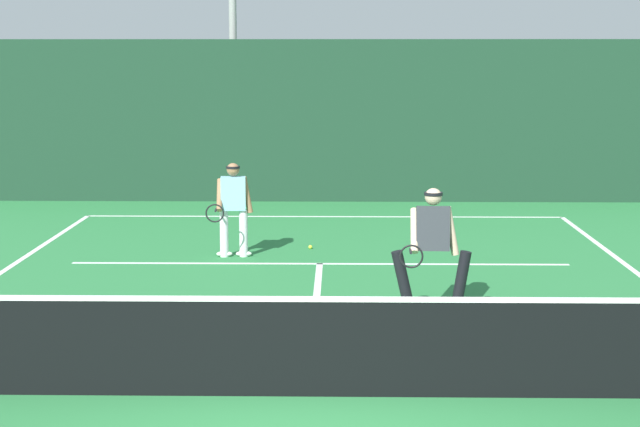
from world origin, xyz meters
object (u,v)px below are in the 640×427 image
(player_near, at_px, (432,245))
(tennis_ball_extra, at_px, (1,360))
(tennis_ball, at_px, (310,247))
(player_far, at_px, (233,206))

(player_near, xyz_separation_m, tennis_ball_extra, (-4.81, -2.25, -0.85))
(player_near, bearing_deg, tennis_ball, -66.66)
(tennis_ball, height_order, tennis_ball_extra, same)
(player_far, height_order, tennis_ball, player_far)
(player_far, bearing_deg, tennis_ball_extra, 68.30)
(tennis_ball, bearing_deg, tennis_ball_extra, -115.47)
(tennis_ball_extra, bearing_deg, player_far, 72.06)
(player_near, bearing_deg, player_far, -49.19)
(tennis_ball, bearing_deg, player_far, -150.52)
(player_near, height_order, tennis_ball, player_near)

